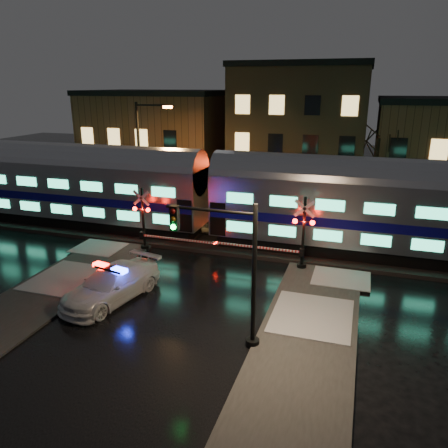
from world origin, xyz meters
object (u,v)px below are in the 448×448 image
(crossing_signal_right, at_px, (297,240))
(streetlight, at_px, (143,153))
(police_car, at_px, (111,284))
(crossing_signal_left, at_px, (148,226))
(traffic_light, at_px, (231,271))

(crossing_signal_right, height_order, streetlight, streetlight)
(police_car, distance_m, streetlight, 14.74)
(crossing_signal_right, relative_size, crossing_signal_left, 1.05)
(police_car, height_order, streetlight, streetlight)
(crossing_signal_right, relative_size, streetlight, 0.68)
(crossing_signal_left, height_order, traffic_light, traffic_light)
(crossing_signal_left, distance_m, streetlight, 8.39)
(crossing_signal_right, bearing_deg, crossing_signal_left, -179.97)
(traffic_light, bearing_deg, streetlight, 139.83)
(crossing_signal_right, distance_m, crossing_signal_left, 9.22)
(police_car, relative_size, streetlight, 0.67)
(crossing_signal_left, bearing_deg, streetlight, 119.03)
(traffic_light, height_order, streetlight, streetlight)
(traffic_light, xyz_separation_m, streetlight, (-11.61, 14.97, 1.94))
(police_car, xyz_separation_m, streetlight, (-5.04, 13.18, 4.27))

